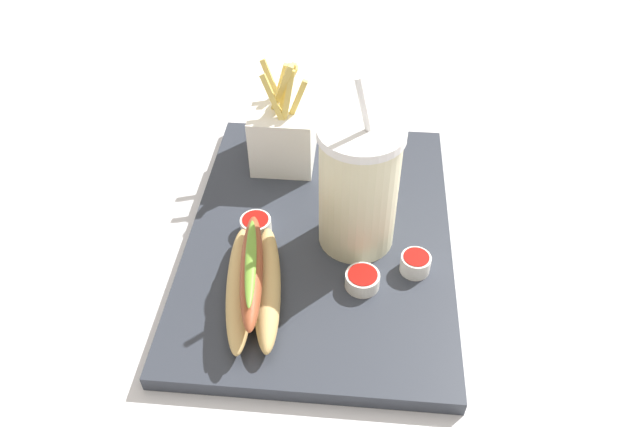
{
  "coord_description": "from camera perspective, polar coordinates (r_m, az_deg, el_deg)",
  "views": [
    {
      "loc": [
        0.51,
        0.04,
        0.54
      ],
      "look_at": [
        0.0,
        0.0,
        0.05
      ],
      "focal_mm": 33.2,
      "sensor_mm": 36.0,
      "label": 1
    }
  ],
  "objects": [
    {
      "name": "ketchup_cup_2",
      "position": [
        0.66,
        4.11,
        -6.35
      ],
      "size": [
        0.04,
        0.04,
        0.02
      ],
      "color": "white",
      "rests_on": "food_tray"
    },
    {
      "name": "fries_basket",
      "position": [
        0.82,
        -3.47,
        8.03
      ],
      "size": [
        0.1,
        0.08,
        0.16
      ],
      "color": "white",
      "rests_on": "food_tray"
    },
    {
      "name": "ketchup_cup_1",
      "position": [
        0.73,
        -6.2,
        -1.06
      ],
      "size": [
        0.04,
        0.04,
        0.02
      ],
      "color": "white",
      "rests_on": "food_tray"
    },
    {
      "name": "food_tray",
      "position": [
        0.74,
        0.0,
        -2.26
      ],
      "size": [
        0.44,
        0.32,
        0.02
      ],
      "primitive_type": "cube",
      "color": "#2D333D",
      "rests_on": "ground_plane"
    },
    {
      "name": "ketchup_cup_3",
      "position": [
        0.69,
        9.19,
        -4.71
      ],
      "size": [
        0.03,
        0.03,
        0.02
      ],
      "color": "white",
      "rests_on": "food_tray"
    },
    {
      "name": "soda_cup",
      "position": [
        0.67,
        3.74,
        2.58
      ],
      "size": [
        0.1,
        0.1,
        0.23
      ],
      "color": "beige",
      "rests_on": "food_tray"
    },
    {
      "name": "ground_plane",
      "position": [
        0.75,
        0.0,
        -3.32
      ],
      "size": [
        2.4,
        2.4,
        0.02
      ],
      "primitive_type": "cube",
      "color": "silver"
    },
    {
      "name": "hot_dog_1",
      "position": [
        0.65,
        -6.46,
        -6.6
      ],
      "size": [
        0.18,
        0.08,
        0.06
      ],
      "color": "tan",
      "rests_on": "food_tray"
    }
  ]
}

